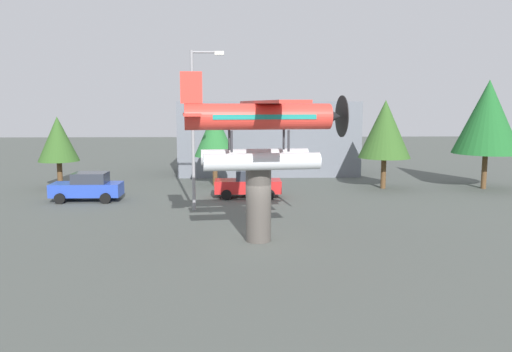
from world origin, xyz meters
name	(u,v)px	position (x,y,z in m)	size (l,w,h in m)	color
ground_plane	(258,241)	(0.00, 0.00, 0.00)	(140.00, 140.00, 0.00)	#4C514C
display_pedestal	(258,204)	(0.00, 0.00, 1.62)	(1.10, 1.10, 3.24)	#4C4742
floatplane_monument	(262,128)	(0.13, 0.02, 4.91)	(7.04, 10.46, 4.00)	silver
car_near_blue	(88,187)	(-10.12, 9.55, 0.88)	(4.20, 2.02, 1.76)	#2847B7
car_mid_red	(249,184)	(-0.20, 10.46, 0.88)	(4.20, 2.02, 1.76)	red
streetlight_primary	(196,120)	(-3.18, 6.63, 5.05)	(1.84, 0.28, 8.80)	gray
storefront_building	(268,138)	(1.67, 22.00, 3.06)	(14.81, 6.25, 6.11)	slate
tree_west	(58,139)	(-13.50, 14.51, 3.46)	(2.82, 2.82, 5.05)	brown
tree_east	(215,134)	(-2.57, 15.37, 3.78)	(2.99, 2.99, 5.47)	brown
tree_center_back	(385,129)	(9.36, 13.55, 4.17)	(3.62, 3.62, 6.20)	brown
tree_far_east	(488,117)	(16.42, 13.24, 5.03)	(4.58, 4.58, 7.58)	brown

